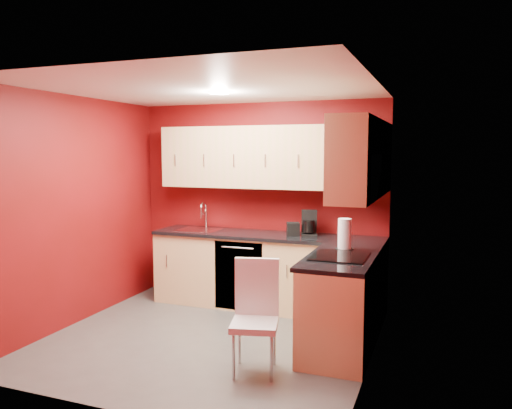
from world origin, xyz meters
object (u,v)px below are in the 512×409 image
Objects in this scene: microwave at (354,177)px; sink at (200,227)px; coffee_maker at (309,223)px; paper_towel at (345,234)px; napkin_holder at (293,229)px; dining_chair at (255,318)px.

sink is (-2.09, 1.00, -0.72)m from microwave.
sink is at bearing 164.26° from coffee_maker.
sink is at bearing 154.40° from microwave.
paper_towel is at bearing 110.91° from microwave.
napkin_holder is 0.97m from paper_towel.
microwave is 2.53× the size of coffee_maker.
coffee_maker is 0.31× the size of dining_chair.
coffee_maker is at bearing 123.43° from microwave.
paper_towel is at bearing -41.18° from napkin_holder.
napkin_holder is (1.23, -0.01, 0.04)m from sink.
napkin_holder is at bearing 81.69° from dining_chair.
microwave is 1.46× the size of sink.
sink is 0.54× the size of dining_chair.
microwave is at bearing -49.09° from napkin_holder.
napkin_holder is at bearing -0.26° from sink.
coffee_maker is at bearing 75.43° from dining_chair.
microwave reaches higher than coffee_maker.
paper_towel is at bearing 49.07° from dining_chair.
paper_towel is (1.96, -0.64, 0.12)m from sink.
coffee_maker reaches higher than dining_chair.
coffee_maker is 0.20m from napkin_holder.
microwave is 4.95× the size of napkin_holder.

